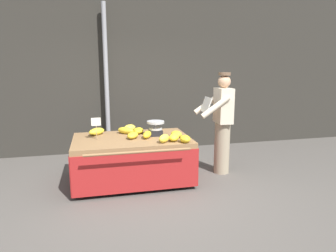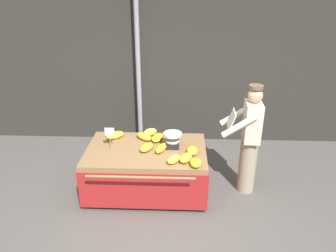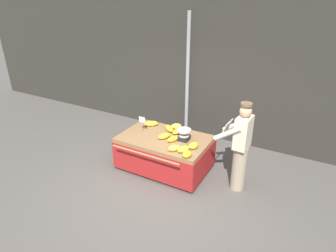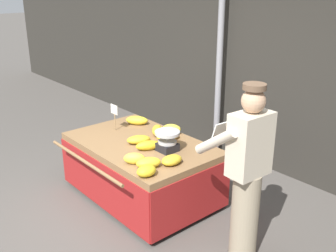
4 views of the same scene
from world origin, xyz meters
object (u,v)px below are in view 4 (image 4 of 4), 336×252
(price_sign, at_px, (114,112))
(banana_bunch_3, at_px, (168,136))
(banana_cart, at_px, (141,156))
(banana_bunch_8, at_px, (157,130))
(banana_bunch_5, at_px, (172,129))
(banana_bunch_6, at_px, (146,171))
(banana_bunch_1, at_px, (134,158))
(vendor_person, at_px, (246,174))
(banana_bunch_0, at_px, (139,140))
(banana_bunch_7, at_px, (148,145))
(banana_bunch_4, at_px, (137,120))
(weighing_scale, at_px, (167,141))
(banana_bunch_2, at_px, (172,160))
(banana_bunch_9, at_px, (148,163))
(street_pole, at_px, (220,55))

(price_sign, height_order, banana_bunch_3, price_sign)
(banana_cart, height_order, banana_bunch_8, banana_bunch_8)
(banana_bunch_3, xyz_separation_m, banana_bunch_5, (-0.13, 0.17, 0.01))
(banana_bunch_6, bearing_deg, banana_bunch_1, 166.46)
(banana_cart, xyz_separation_m, vendor_person, (1.53, 0.05, 0.34))
(banana_bunch_6, bearing_deg, banana_bunch_0, 148.55)
(banana_cart, xyz_separation_m, banana_bunch_7, (0.23, -0.06, 0.24))
(banana_bunch_4, distance_m, banana_bunch_6, 1.49)
(price_sign, xyz_separation_m, banana_bunch_6, (1.26, -0.47, -0.19))
(weighing_scale, xyz_separation_m, banana_bunch_4, (-0.93, 0.26, -0.06))
(banana_bunch_0, height_order, banana_bunch_3, banana_bunch_0)
(vendor_person, bearing_deg, banana_bunch_0, -176.77)
(banana_bunch_5, distance_m, vendor_person, 1.57)
(vendor_person, bearing_deg, banana_cart, -178.19)
(banana_bunch_0, bearing_deg, banana_bunch_2, -6.53)
(weighing_scale, relative_size, banana_bunch_2, 1.16)
(banana_bunch_0, relative_size, banana_bunch_9, 1.08)
(street_pole, distance_m, banana_bunch_9, 2.30)
(street_pole, bearing_deg, banana_bunch_7, -72.88)
(banana_bunch_8, bearing_deg, banana_bunch_0, -78.09)
(banana_bunch_4, bearing_deg, vendor_person, -7.97)
(weighing_scale, bearing_deg, banana_bunch_4, 164.29)
(banana_bunch_0, relative_size, banana_bunch_4, 0.95)
(price_sign, distance_m, banana_bunch_3, 0.77)
(banana_bunch_8, bearing_deg, banana_bunch_9, -44.87)
(banana_bunch_6, distance_m, banana_bunch_8, 1.11)
(banana_bunch_1, distance_m, banana_bunch_5, 0.96)
(banana_bunch_9, bearing_deg, banana_bunch_7, 142.12)
(banana_bunch_9, bearing_deg, banana_bunch_5, 125.14)
(banana_bunch_1, height_order, banana_bunch_2, banana_bunch_1)
(banana_bunch_0, xyz_separation_m, banana_bunch_8, (-0.07, 0.34, 0.01))
(banana_cart, bearing_deg, banana_bunch_8, 101.28)
(street_pole, relative_size, banana_bunch_8, 10.26)
(street_pole, xyz_separation_m, weighing_scale, (0.69, -1.57, -0.68))
(vendor_person, bearing_deg, banana_bunch_5, 164.48)
(price_sign, relative_size, banana_bunch_7, 1.17)
(banana_cart, bearing_deg, banana_bunch_0, -72.96)
(banana_bunch_8, bearing_deg, banana_bunch_4, 176.36)
(street_pole, relative_size, vendor_person, 1.77)
(banana_bunch_0, distance_m, banana_bunch_4, 0.66)
(banana_bunch_0, bearing_deg, banana_bunch_8, 101.91)
(price_sign, xyz_separation_m, banana_bunch_9, (1.13, -0.34, -0.19))
(banana_bunch_1, bearing_deg, banana_bunch_3, 111.62)
(banana_bunch_0, bearing_deg, price_sign, 176.76)
(banana_bunch_3, relative_size, banana_bunch_6, 1.38)
(banana_cart, relative_size, banana_bunch_1, 8.10)
(banana_bunch_7, bearing_deg, weighing_scale, 40.66)
(banana_bunch_5, relative_size, banana_bunch_7, 0.78)
(banana_bunch_2, bearing_deg, banana_bunch_1, -132.59)
(banana_bunch_0, xyz_separation_m, banana_bunch_3, (0.14, 0.33, -0.00))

